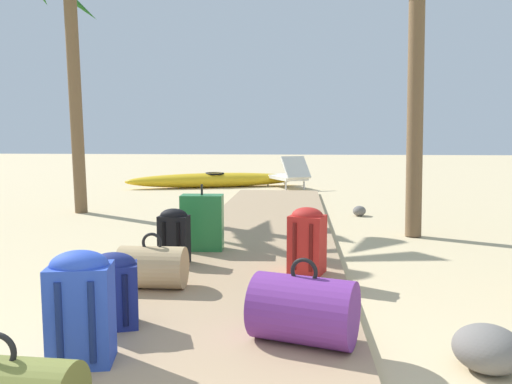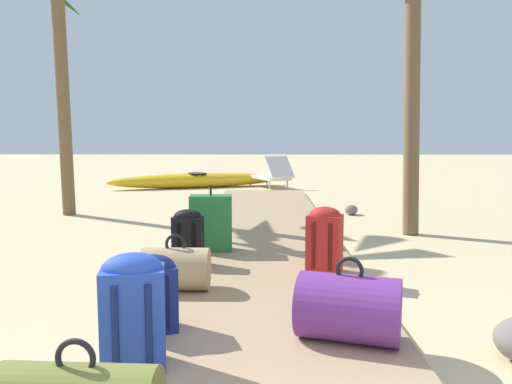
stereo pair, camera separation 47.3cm
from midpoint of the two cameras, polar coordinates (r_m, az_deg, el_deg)
name	(u,v)px [view 1 (the left image)]	position (r m, az deg, el deg)	size (l,w,h in m)	color
ground_plane	(254,262)	(5.19, 2.43, -7.96)	(60.00, 60.00, 0.00)	#D1BA8C
boardwalk	(262,238)	(6.17, 2.85, -5.25)	(1.72, 10.23, 0.08)	tan
backpack_red	(307,239)	(4.47, 8.85, -5.27)	(0.36, 0.33, 0.59)	red
backpack_navy	(113,288)	(3.27, -11.89, -10.68)	(0.35, 0.29, 0.48)	navy
backpack_black	(174,235)	(4.79, -6.50, -4.85)	(0.29, 0.21, 0.52)	black
duffel_bag_tan	(152,267)	(4.07, -8.39, -8.44)	(0.52, 0.34, 0.45)	tan
backpack_blue	(81,305)	(2.78, -14.64, -12.31)	(0.36, 0.30, 0.61)	#2847B7
suitcase_green	(202,222)	(5.33, -3.60, -3.47)	(0.45, 0.26, 0.70)	#237538
duffel_bag_purple	(304,309)	(3.04, 10.01, -13.05)	(0.68, 0.55, 0.51)	#6B2D84
lounge_chair	(288,175)	(12.44, 4.73, 1.94)	(1.21, 1.64, 0.80)	white
kayak	(215,180)	(12.64, -3.65, 1.37)	(4.35, 2.02, 0.37)	gold
rock_right_mid	(488,348)	(3.24, 28.82, -15.36)	(0.38, 0.37, 0.26)	slate
rock_right_near	(359,211)	(8.32, 13.25, -2.11)	(0.25, 0.20, 0.16)	slate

